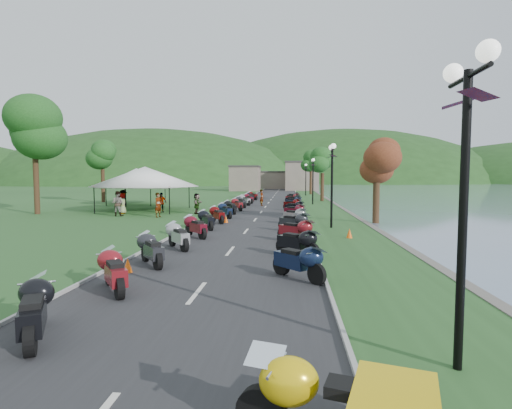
{
  "coord_description": "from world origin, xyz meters",
  "views": [
    {
      "loc": [
        2.48,
        -6.37,
        3.16
      ],
      "look_at": [
        0.28,
        19.42,
        1.3
      ],
      "focal_mm": 28.0,
      "sensor_mm": 36.0,
      "label": 1
    }
  ],
  "objects": [
    {
      "name": "streetlamp_near",
      "position": [
        5.23,
        0.18,
        2.5
      ],
      "size": [
        1.4,
        1.4,
        5.0
      ],
      "primitive_type": null,
      "color": "black",
      "rests_on": "ground"
    },
    {
      "name": "yellow_trike",
      "position": [
        3.0,
        -2.0,
        0.54
      ],
      "size": [
        2.67,
        2.08,
        1.08
      ],
      "primitive_type": null,
      "rotation": [
        0.0,
        0.0,
        2.85
      ],
      "color": "yellow",
      "rests_on": "ground"
    },
    {
      "name": "pedestrian_a",
      "position": [
        -7.54,
        23.24,
        0.0
      ],
      "size": [
        0.73,
        0.83,
        1.89
      ],
      "primitive_type": "imported",
      "rotation": [
        0.0,
        0.0,
        1.19
      ],
      "color": "slate",
      "rests_on": "ground"
    },
    {
      "name": "ground",
      "position": [
        0.0,
        0.0,
        0.0
      ],
      "size": [
        400.0,
        400.0,
        0.0
      ],
      "primitive_type": "plane",
      "color": "#31642B",
      "rests_on": "ground"
    },
    {
      "name": "road",
      "position": [
        0.0,
        40.0,
        0.01
      ],
      "size": [
        7.0,
        120.0,
        0.02
      ],
      "primitive_type": "cube",
      "color": "#2D2D2F",
      "rests_on": "ground"
    },
    {
      "name": "moto_row_left",
      "position": [
        -2.34,
        21.5,
        0.55
      ],
      "size": [
        2.6,
        50.36,
        1.1
      ],
      "primitive_type": null,
      "color": "#331411",
      "rests_on": "ground"
    },
    {
      "name": "pedestrian_b",
      "position": [
        -11.0,
        23.8,
        0.0
      ],
      "size": [
        0.99,
        0.58,
        1.97
      ],
      "primitive_type": "imported",
      "rotation": [
        0.0,
        0.0,
        3.08
      ],
      "color": "slate",
      "rests_on": "ground"
    },
    {
      "name": "tree_park_left",
      "position": [
        -18.41,
        24.94,
        5.63
      ],
      "size": [
        4.05,
        4.05,
        11.25
      ],
      "primitive_type": null,
      "color": "#276423",
      "rests_on": "ground"
    },
    {
      "name": "traffic_cone_near",
      "position": [
        -2.77,
        6.04,
        0.25
      ],
      "size": [
        0.32,
        0.32,
        0.5
      ],
      "primitive_type": "cone",
      "color": "#F2590C",
      "rests_on": "ground"
    },
    {
      "name": "pedestrian_c",
      "position": [
        -11.95,
        27.04,
        0.0
      ],
      "size": [
        0.9,
        1.36,
        1.96
      ],
      "primitive_type": "imported",
      "rotation": [
        0.0,
        0.0,
        5.04
      ],
      "color": "slate",
      "rests_on": "ground"
    },
    {
      "name": "moto_row_right",
      "position": [
        2.75,
        24.8,
        0.55
      ],
      "size": [
        2.6,
        40.67,
        1.1
      ],
      "primitive_type": null,
      "color": "#331411",
      "rests_on": "ground"
    },
    {
      "name": "hills_backdrop",
      "position": [
        0.0,
        200.0,
        0.0
      ],
      "size": [
        360.0,
        120.0,
        76.0
      ],
      "primitive_type": null,
      "color": "#285621",
      "rests_on": "ground"
    },
    {
      "name": "vendor_tent_main",
      "position": [
        -10.64,
        28.9,
        2.0
      ],
      "size": [
        6.45,
        6.45,
        4.0
      ],
      "primitive_type": null,
      "color": "white",
      "rests_on": "ground"
    },
    {
      "name": "far_building",
      "position": [
        -2.0,
        85.0,
        2.5
      ],
      "size": [
        18.0,
        16.0,
        5.0
      ],
      "primitive_type": "cube",
      "color": "gray",
      "rests_on": "ground"
    },
    {
      "name": "tree_lakeside",
      "position": [
        8.23,
        20.78,
        3.19
      ],
      "size": [
        2.3,
        2.3,
        6.39
      ],
      "primitive_type": null,
      "color": "#276423",
      "rests_on": "ground"
    },
    {
      "name": "vendor_tent_side",
      "position": [
        -14.52,
        36.74,
        2.0
      ],
      "size": [
        4.86,
        4.86,
        4.0
      ],
      "primitive_type": null,
      "color": "white",
      "rests_on": "ground"
    }
  ]
}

